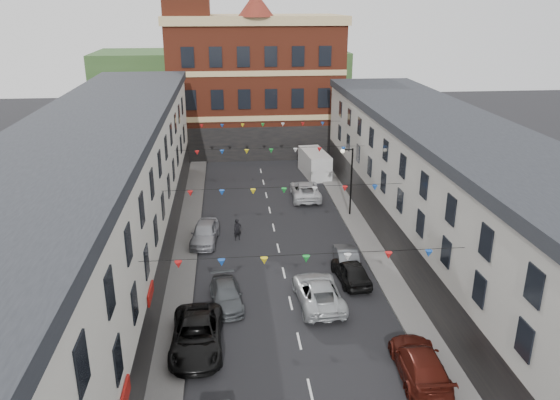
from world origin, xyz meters
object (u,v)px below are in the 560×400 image
object	(u,v)px
car_right_c	(420,363)
car_right_d	(351,271)
car_left_d	(226,295)
moving_car	(318,292)
pedestrian	(237,230)
car_right_f	(305,190)
street_lamp	(349,173)
white_van	(315,163)
car_left_e	(205,233)
car_right_e	(346,256)
car_left_c	(197,335)

from	to	relation	value
car_right_c	car_right_d	world-z (taller)	car_right_c
car_left_d	moving_car	bearing A→B (deg)	-10.23
car_right_d	pedestrian	size ratio (longest dim) A/B	2.56
car_right_f	street_lamp	bearing A→B (deg)	123.22
car_right_c	pedestrian	world-z (taller)	pedestrian
white_van	moving_car	bearing A→B (deg)	-104.44
car_right_d	moving_car	bearing A→B (deg)	38.78
car_left_e	pedestrian	size ratio (longest dim) A/B	2.74
car_right_e	white_van	world-z (taller)	white_van
moving_car	street_lamp	bearing A→B (deg)	-111.63
car_left_d	car_right_c	world-z (taller)	car_right_c
car_left_c	white_van	xyz separation A→B (m)	(11.10, 30.09, 0.47)
moving_car	white_van	size ratio (longest dim) A/B	0.96
pedestrian	car_right_d	bearing A→B (deg)	-68.97
pedestrian	moving_car	bearing A→B (deg)	-88.26
car_right_c	pedestrian	distance (m)	19.31
car_left_e	car_right_f	distance (m)	12.95
car_right_d	pedestrian	world-z (taller)	pedestrian
street_lamp	car_left_e	world-z (taller)	street_lamp
car_right_e	moving_car	distance (m)	5.70
car_left_e	white_van	bearing A→B (deg)	61.89
car_right_d	car_right_e	bearing A→B (deg)	-100.03
car_left_c	car_right_f	world-z (taller)	car_left_c
car_right_c	car_right_f	xyz separation A→B (m)	(-1.90, 26.35, -0.00)
car_left_e	pedestrian	bearing A→B (deg)	10.81
car_right_e	pedestrian	bearing A→B (deg)	-30.65
car_left_e	white_van	xyz separation A→B (m)	(11.10, 16.37, 0.47)
car_left_e	car_right_e	bearing A→B (deg)	-19.59
street_lamp	pedestrian	xyz separation A→B (m)	(-9.55, -4.20, -3.04)
car_left_d	car_right_e	bearing A→B (deg)	22.36
car_left_d	car_right_c	bearing A→B (deg)	-45.66
street_lamp	white_van	size ratio (longest dim) A/B	1.04
car_left_c	car_left_e	distance (m)	13.72
car_left_d	white_van	bearing A→B (deg)	63.53
car_right_e	white_van	size ratio (longest dim) A/B	0.69
street_lamp	pedestrian	bearing A→B (deg)	-156.28
car_right_e	white_van	xyz separation A→B (m)	(1.12, 21.15, 0.62)
car_left_c	pedestrian	distance (m)	14.15
white_van	car_left_d	bearing A→B (deg)	-116.24
car_right_e	pedestrian	world-z (taller)	pedestrian
car_left_d	car_left_e	xyz separation A→B (m)	(-1.57, 9.35, 0.16)
street_lamp	car_left_e	size ratio (longest dim) A/B	1.27
car_right_c	pedestrian	bearing A→B (deg)	-60.65
car_left_c	car_left_d	bearing A→B (deg)	70.48
car_left_d	moving_car	world-z (taller)	moving_car
car_left_c	car_left_e	bearing A→B (deg)	90.27
street_lamp	car_left_e	distance (m)	13.20
car_right_c	car_right_e	xyz separation A→B (m)	(-1.02, 12.34, -0.12)
car_right_c	car_right_e	world-z (taller)	car_right_c
car_right_c	moving_car	size ratio (longest dim) A/B	0.96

